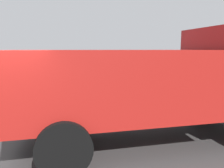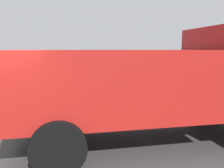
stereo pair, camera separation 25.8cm
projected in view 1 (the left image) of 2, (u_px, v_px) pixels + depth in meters
The scene contains 4 objects.
sidewalk_curb at pixel (30, 99), 10.64m from camera, with size 36.00×5.00×0.15m, color #ADA89E.
fire_hydrant at pixel (45, 95), 9.18m from camera, with size 0.25×0.56×0.77m.
loose_tire at pixel (41, 91), 8.93m from camera, with size 1.26×1.26×0.27m, color black.
dump_truck_red at pixel (159, 80), 5.86m from camera, with size 7.01×2.82×3.00m.
Camera 1 is at (1.41, -4.51, 2.42)m, focal length 36.02 mm.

